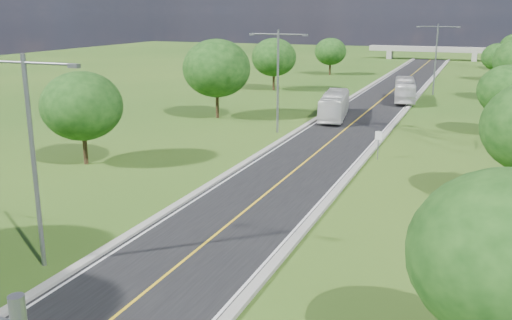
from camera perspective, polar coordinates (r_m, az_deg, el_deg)
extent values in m
plane|color=#204A15|center=(69.69, 11.02, 4.72)|extent=(260.00, 260.00, 0.00)
cube|color=black|center=(75.51, 11.90, 5.46)|extent=(8.00, 150.00, 0.06)
cube|color=gray|center=(76.33, 8.75, 5.76)|extent=(0.50, 150.00, 0.22)
cube|color=gray|center=(74.90, 15.11, 5.25)|extent=(0.50, 150.00, 0.22)
cylinder|color=slate|center=(47.31, 12.11, 1.46)|extent=(0.08, 0.08, 2.40)
cube|color=white|center=(47.11, 12.16, 2.40)|extent=(0.55, 0.04, 0.70)
cube|color=gray|center=(149.62, 13.23, 10.22)|extent=(1.20, 3.00, 2.00)
cube|color=gray|center=(147.91, 21.01, 9.60)|extent=(1.20, 3.00, 2.00)
cube|color=gray|center=(148.33, 17.15, 10.55)|extent=(30.00, 3.00, 1.20)
cylinder|color=slate|center=(27.87, -21.32, -0.42)|extent=(0.22, 0.22, 10.00)
cylinder|color=slate|center=(26.17, -19.99, 9.04)|extent=(2.80, 0.12, 0.12)
cube|color=slate|center=(25.33, -17.74, 8.95)|extent=(0.50, 0.25, 0.18)
cylinder|color=slate|center=(56.14, 2.19, 7.77)|extent=(0.22, 0.22, 10.00)
cylinder|color=slate|center=(56.26, 0.86, 12.50)|extent=(2.80, 0.12, 0.12)
cylinder|color=slate|center=(55.32, 3.64, 12.43)|extent=(2.80, 0.12, 0.12)
cube|color=slate|center=(56.74, -0.39, 12.47)|extent=(0.50, 0.25, 0.18)
cube|color=slate|center=(54.93, 4.96, 12.34)|extent=(0.50, 0.25, 0.18)
cylinder|color=slate|center=(86.03, 17.51, 9.54)|extent=(0.22, 0.22, 10.00)
cylinder|color=slate|center=(85.91, 16.80, 12.67)|extent=(2.80, 0.12, 0.12)
cylinder|color=slate|center=(85.69, 18.71, 12.52)|extent=(2.80, 0.12, 0.12)
cube|color=slate|center=(86.04, 15.92, 12.70)|extent=(0.50, 0.25, 0.18)
cube|color=slate|center=(85.62, 19.59, 12.41)|extent=(0.50, 0.25, 0.18)
cylinder|color=black|center=(46.84, -16.72, 1.22)|extent=(0.36, 0.36, 2.70)
ellipsoid|color=#12370F|center=(46.21, -17.02, 5.20)|extent=(6.30, 6.30, 5.36)
cylinder|color=black|center=(64.63, -3.90, 5.65)|extent=(0.36, 0.36, 3.24)
ellipsoid|color=#12370F|center=(64.13, -3.96, 9.14)|extent=(7.56, 7.56, 6.43)
cylinder|color=black|center=(87.36, 1.78, 7.93)|extent=(0.36, 0.36, 2.88)
ellipsoid|color=#12370F|center=(87.01, 1.80, 10.23)|extent=(6.72, 6.72, 5.71)
cylinder|color=black|center=(109.46, 7.40, 9.10)|extent=(0.36, 0.36, 2.52)
ellipsoid|color=#12370F|center=(109.20, 7.46, 10.71)|extent=(5.88, 5.88, 5.00)
ellipsoid|color=#12370F|center=(18.94, 24.27, -8.82)|extent=(6.30, 6.30, 5.36)
cylinder|color=black|center=(60.46, 23.67, 3.46)|extent=(0.36, 0.36, 2.52)
ellipsoid|color=#12370F|center=(60.00, 23.97, 6.34)|extent=(5.88, 5.88, 5.00)
cylinder|color=black|center=(108.03, 22.88, 7.95)|extent=(0.36, 0.36, 2.34)
ellipsoid|color=#12370F|center=(107.79, 23.03, 9.46)|extent=(5.46, 5.46, 4.64)
imported|color=silver|center=(78.78, 14.66, 6.79)|extent=(4.01, 10.97, 2.99)
imported|color=silver|center=(64.55, 7.83, 5.45)|extent=(3.99, 10.79, 2.94)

